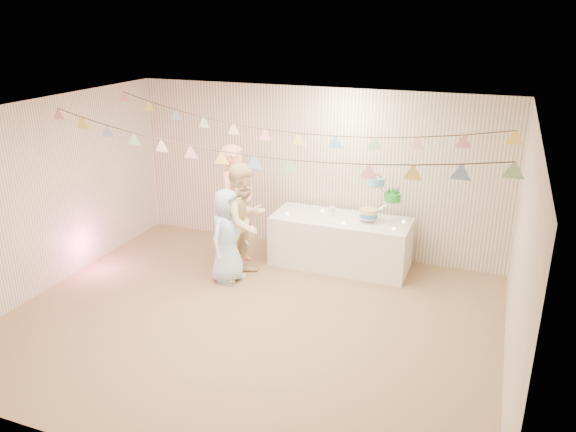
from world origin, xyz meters
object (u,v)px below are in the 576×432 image
(cake_stand, at_px, (380,201))
(person_child, at_px, (228,235))
(table, at_px, (340,242))
(person_adult_a, at_px, (237,206))
(person_adult_b, at_px, (244,221))

(cake_stand, xyz_separation_m, person_child, (-1.90, -1.09, -0.41))
(table, xyz_separation_m, person_adult_a, (-1.48, -0.46, 0.54))
(person_adult_a, xyz_separation_m, person_child, (0.13, -0.58, -0.24))
(table, xyz_separation_m, person_adult_b, (-1.18, -0.85, 0.47))
(cake_stand, distance_m, person_adult_a, 2.10)
(cake_stand, xyz_separation_m, person_adult_b, (-1.73, -0.90, -0.24))
(person_child, bearing_deg, person_adult_a, 24.91)
(person_adult_b, bearing_deg, table, -39.11)
(table, xyz_separation_m, person_child, (-1.35, -1.04, 0.30))
(table, distance_m, person_child, 1.73)
(table, height_order, person_adult_b, person_adult_b)
(person_adult_a, relative_size, person_child, 1.35)
(cake_stand, distance_m, person_child, 2.23)
(person_adult_a, height_order, person_child, person_adult_a)
(table, relative_size, person_child, 1.49)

